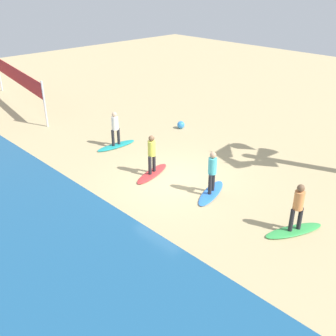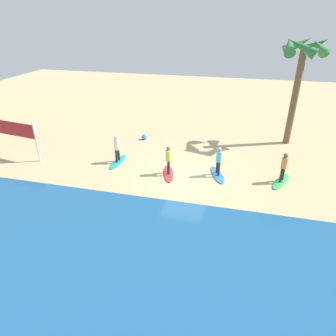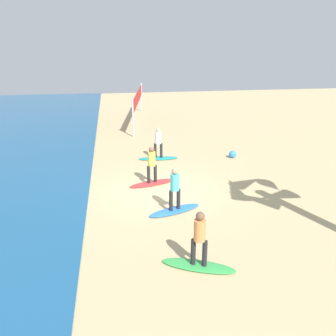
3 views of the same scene
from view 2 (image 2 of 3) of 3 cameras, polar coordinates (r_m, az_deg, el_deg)
The scene contains 11 objects.
ground_plane at distance 17.30m, azimuth 3.30°, elevation -1.08°, with size 60.00×60.00×0.00m, color tan.
surfboard_green at distance 17.53m, azimuth 20.73°, elevation -2.40°, with size 2.10×0.56×0.09m, color green.
surfer_green at distance 17.09m, azimuth 21.27°, elevation 0.49°, with size 0.32×0.43×1.64m.
surfboard_blue at distance 17.30m, azimuth 9.40°, elevation -1.26°, with size 2.10×0.56×0.09m, color blue.
surfer_blue at distance 16.85m, azimuth 9.66°, elevation 1.70°, with size 0.32×0.44×1.64m.
surfboard_red at distance 17.20m, azimuth 0.09°, elevation -1.02°, with size 2.10×0.56×0.09m, color red.
surfer_red at distance 16.76m, azimuth 0.09°, elevation 1.96°, with size 0.32×0.45×1.64m.
surfboard_teal at distance 18.83m, azimuth -9.51°, elevation 1.21°, with size 2.10×0.56×0.09m, color teal.
surfer_teal at distance 18.42m, azimuth -9.75°, elevation 3.98°, with size 0.32×0.46×1.64m.
palm_tree at distance 21.71m, azimuth 24.29°, elevation 18.61°, with size 2.88×3.03×7.17m.
beach_ball at distance 22.05m, azimuth -4.56°, elevation 5.95°, with size 0.40×0.40×0.40m, color #338CE5.
Camera 2 is at (-2.65, 14.98, 8.24)m, focal length 31.92 mm.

